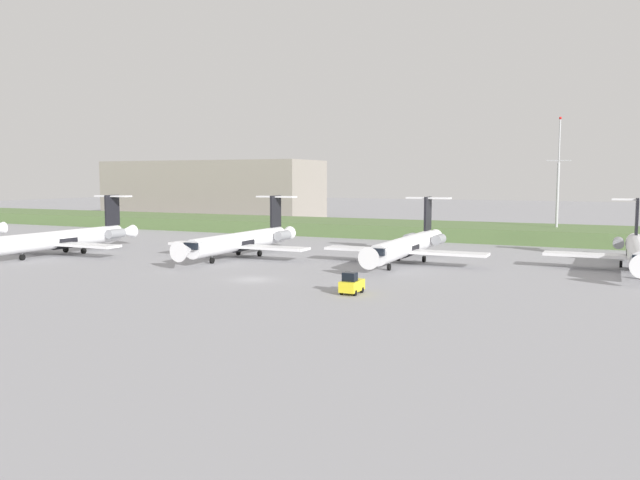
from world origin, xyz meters
name	(u,v)px	position (x,y,z in m)	size (l,w,h in m)	color
ground_plane	(349,252)	(0.00, 30.00, 0.00)	(500.00, 500.00, 0.00)	#939399
grass_berm	(408,229)	(0.00, 61.67, 1.35)	(320.00, 20.00, 2.70)	#597542
regional_jet_second	(65,238)	(-39.29, 8.98, 2.54)	(22.81, 31.00, 9.00)	white
regional_jet_third	(242,240)	(-12.38, 17.67, 2.54)	(22.81, 31.00, 9.00)	white
regional_jet_fourth	(408,245)	(12.15, 21.71, 2.54)	(22.81, 31.00, 9.00)	white
regional_jet_fifth	(638,251)	(41.24, 27.56, 2.54)	(22.81, 31.00, 9.00)	white
antenna_mast	(558,190)	(28.62, 62.26, 9.59)	(4.40, 0.50, 23.09)	#B2B2B7
distant_hangar	(211,190)	(-69.70, 92.94, 8.37)	(65.07, 21.87, 16.74)	gray
baggage_tug	(351,284)	(13.94, -3.69, 1.00)	(1.72, 3.20, 2.30)	yellow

